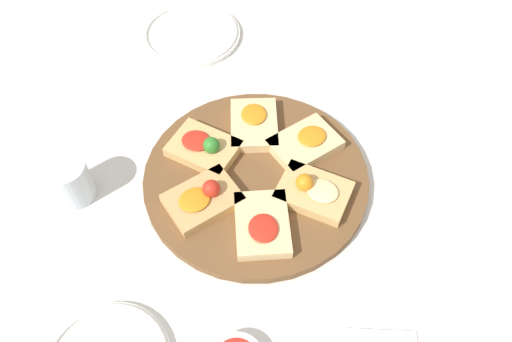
# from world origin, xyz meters

# --- Properties ---
(ground_plane) EXTENTS (3.00, 3.00, 0.00)m
(ground_plane) POSITION_xyz_m (0.00, 0.00, 0.00)
(ground_plane) COLOR silver
(serving_board) EXTENTS (0.43, 0.43, 0.02)m
(serving_board) POSITION_xyz_m (0.00, 0.00, 0.01)
(serving_board) COLOR brown
(serving_board) RESTS_ON ground_plane
(focaccia_slice_0) EXTENTS (0.13, 0.10, 0.03)m
(focaccia_slice_0) POSITION_xyz_m (-0.12, 0.00, 0.03)
(focaccia_slice_0) COLOR #E5C689
(focaccia_slice_0) RESTS_ON serving_board
(focaccia_slice_1) EXTENTS (0.14, 0.16, 0.05)m
(focaccia_slice_1) POSITION_xyz_m (-0.06, -0.10, 0.03)
(focaccia_slice_1) COLOR tan
(focaccia_slice_1) RESTS_ON serving_board
(focaccia_slice_2) EXTENTS (0.14, 0.16, 0.03)m
(focaccia_slice_2) POSITION_xyz_m (0.06, -0.10, 0.03)
(focaccia_slice_2) COLOR #E5C689
(focaccia_slice_2) RESTS_ON serving_board
(focaccia_slice_3) EXTENTS (0.13, 0.10, 0.03)m
(focaccia_slice_3) POSITION_xyz_m (0.12, -0.01, 0.03)
(focaccia_slice_3) COLOR #E5C689
(focaccia_slice_3) RESTS_ON serving_board
(focaccia_slice_4) EXTENTS (0.15, 0.16, 0.05)m
(focaccia_slice_4) POSITION_xyz_m (0.06, 0.09, 0.03)
(focaccia_slice_4) COLOR tan
(focaccia_slice_4) RESTS_ON serving_board
(focaccia_slice_5) EXTENTS (0.14, 0.16, 0.05)m
(focaccia_slice_5) POSITION_xyz_m (-0.05, 0.10, 0.03)
(focaccia_slice_5) COLOR tan
(focaccia_slice_5) RESTS_ON serving_board
(plate_right) EXTENTS (0.24, 0.24, 0.02)m
(plate_right) POSITION_xyz_m (0.44, 0.12, 0.01)
(plate_right) COLOR white
(plate_right) RESTS_ON ground_plane
(water_glass) EXTENTS (0.08, 0.08, 0.08)m
(water_glass) POSITION_xyz_m (-0.00, 0.34, 0.04)
(water_glass) COLOR silver
(water_glass) RESTS_ON ground_plane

